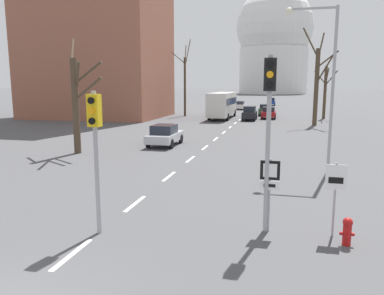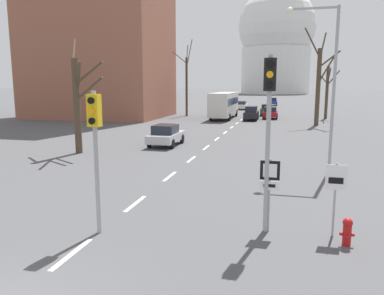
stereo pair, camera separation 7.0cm
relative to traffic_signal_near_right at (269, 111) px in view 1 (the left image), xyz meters
The scene contains 33 objects.
lane_stripe_0 6.93m from the traffic_signal_near_right, 150.00° to the right, with size 0.16×2.00×0.01m, color silver.
lane_stripe_1 6.49m from the traffic_signal_near_right, 162.48° to the left, with size 0.16×2.00×0.01m, color silver.
lane_stripe_2 8.76m from the traffic_signal_near_right, 129.60° to the left, with size 0.16×2.00×0.01m, color silver.
lane_stripe_3 12.32m from the traffic_signal_near_right, 115.45° to the left, with size 0.16×2.00×0.01m, color silver.
lane_stripe_4 16.35m from the traffic_signal_near_right, 108.47° to the left, with size 0.16×2.00×0.01m, color silver.
lane_stripe_5 20.58m from the traffic_signal_near_right, 104.43° to the left, with size 0.16×2.00×0.01m, color silver.
lane_stripe_6 24.90m from the traffic_signal_near_right, 101.81° to the left, with size 0.16×2.00×0.01m, color silver.
lane_stripe_7 29.28m from the traffic_signal_near_right, 100.00° to the left, with size 0.16×2.00×0.01m, color silver.
lane_stripe_8 33.68m from the traffic_signal_near_right, 98.66° to the left, with size 0.16×2.00×0.01m, color silver.
lane_stripe_9 38.11m from the traffic_signal_near_right, 97.64° to the left, with size 0.16×2.00×0.01m, color silver.
lane_stripe_10 42.56m from the traffic_signal_near_right, 96.83° to the left, with size 0.16×2.00×0.01m, color silver.
lane_stripe_11 47.01m from the traffic_signal_near_right, 96.17° to the left, with size 0.16×2.00×0.01m, color silver.
lane_stripe_12 51.48m from the traffic_signal_near_right, 95.63° to the left, with size 0.16×2.00×0.01m, color silver.
lane_stripe_13 55.95m from the traffic_signal_near_right, 95.18° to the left, with size 0.16×2.00×0.01m, color silver.
traffic_signal_near_right is the anchor object (origin of this frame).
traffic_signal_centre_tall 5.25m from the traffic_signal_near_right, 164.64° to the right, with size 0.36×0.34×4.40m.
route_sign_post 2.21m from the traffic_signal_near_right, ahead, with size 0.60×0.08×2.32m.
speed_limit_sign 3.02m from the traffic_signal_near_right, ahead, with size 0.60×0.08×2.28m.
fire_hydrant 4.10m from the traffic_signal_near_right, 12.52° to the right, with size 0.40×0.34×0.83m.
street_lamp_right 9.33m from the traffic_signal_near_right, 75.14° to the left, with size 2.58×0.36×8.41m.
sedan_near_left 58.54m from the traffic_signal_near_right, 97.08° to the left, with size 1.73×4.49×1.56m.
sedan_near_right 37.59m from the traffic_signal_near_right, 95.70° to the left, with size 1.71×4.58×1.82m.
sedan_mid_centre 40.26m from the traffic_signal_near_right, 92.00° to the left, with size 1.92×3.91×1.59m.
sedan_far_left 17.55m from the traffic_signal_near_right, 118.20° to the left, with size 1.95×4.20×1.60m.
sedan_far_right 45.77m from the traffic_signal_near_right, 92.61° to the left, with size 1.90×4.60×1.67m.
sedan_distant_centre 73.15m from the traffic_signal_near_right, 91.62° to the left, with size 1.68×4.35×1.70m.
city_bus 39.65m from the traffic_signal_near_right, 100.96° to the left, with size 2.66×10.80×3.48m.
bare_tree_left_near 43.83m from the traffic_signal_near_right, 107.97° to the left, with size 2.52×2.11×11.12m.
bare_tree_right_near 33.09m from the traffic_signal_near_right, 83.03° to the left, with size 3.80×3.52×10.70m.
bare_tree_left_far 16.85m from the traffic_signal_near_right, 139.74° to the left, with size 3.60×4.07×7.81m.
bare_tree_right_far 42.30m from the traffic_signal_near_right, 82.05° to the left, with size 2.73×3.69×6.96m.
capitol_dome 185.11m from the traffic_signal_near_right, 91.57° to the left, with size 37.26×37.26×52.63m.
apartment_block_left 46.36m from the traffic_signal_near_right, 123.48° to the left, with size 18.00×14.00×27.11m, color #935642.
Camera 1 is at (5.43, -5.20, 4.58)m, focal length 35.00 mm.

